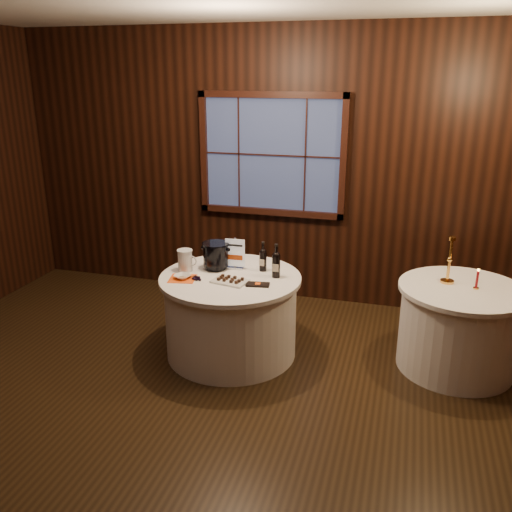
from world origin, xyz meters
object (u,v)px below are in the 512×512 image
(main_table, at_px, (231,315))
(glass_pitcher, at_px, (185,260))
(chocolate_plate, at_px, (230,280))
(port_bottle_right, at_px, (276,263))
(port_bottle_left, at_px, (263,258))
(side_table, at_px, (458,328))
(brass_candlestick, at_px, (449,266))
(grape_bunch, at_px, (198,278))
(sign_stand, at_px, (235,258))
(red_candle, at_px, (477,281))
(ice_bucket, at_px, (216,255))
(cracker_bowl, at_px, (182,277))
(chocolate_box, at_px, (258,285))

(main_table, distance_m, glass_pitcher, 0.66)
(chocolate_plate, bearing_deg, port_bottle_right, 33.30)
(port_bottle_left, bearing_deg, port_bottle_right, -34.07)
(port_bottle_left, height_order, port_bottle_right, port_bottle_right)
(side_table, height_order, brass_candlestick, brass_candlestick)
(side_table, xyz_separation_m, grape_bunch, (-2.25, -0.45, 0.40))
(glass_pitcher, bearing_deg, grape_bunch, -40.24)
(sign_stand, distance_m, red_candle, 2.12)
(ice_bucket, xyz_separation_m, chocolate_plate, (0.23, -0.28, -0.12))
(chocolate_plate, xyz_separation_m, brass_candlestick, (1.83, 0.52, 0.13))
(chocolate_plate, bearing_deg, glass_pitcher, 162.11)
(port_bottle_right, distance_m, glass_pitcher, 0.84)
(main_table, xyz_separation_m, sign_stand, (-0.02, 0.20, 0.48))
(port_bottle_right, xyz_separation_m, ice_bucket, (-0.59, 0.05, -0.00))
(side_table, distance_m, sign_stand, 2.08)
(chocolate_plate, distance_m, grape_bunch, 0.30)
(side_table, bearing_deg, red_candle, -2.72)
(chocolate_plate, relative_size, glass_pitcher, 1.64)
(port_bottle_left, xyz_separation_m, glass_pitcher, (-0.69, -0.20, -0.02))
(port_bottle_right, xyz_separation_m, cracker_bowl, (-0.79, -0.27, -0.11))
(ice_bucket, distance_m, chocolate_box, 0.58)
(cracker_bowl, bearing_deg, side_table, 11.27)
(chocolate_plate, xyz_separation_m, red_candle, (2.06, 0.43, 0.05))
(port_bottle_right, height_order, ice_bucket, port_bottle_right)
(sign_stand, height_order, cracker_bowl, sign_stand)
(grape_bunch, bearing_deg, main_table, 31.30)
(ice_bucket, relative_size, chocolate_box, 1.27)
(side_table, xyz_separation_m, chocolate_box, (-1.70, -0.44, 0.39))
(chocolate_plate, xyz_separation_m, chocolate_box, (0.25, -0.01, -0.01))
(side_table, height_order, sign_stand, sign_stand)
(sign_stand, relative_size, port_bottle_right, 0.97)
(ice_bucket, bearing_deg, glass_pitcher, -153.41)
(side_table, relative_size, cracker_bowl, 7.78)
(sign_stand, xyz_separation_m, port_bottle_right, (0.42, -0.11, 0.03))
(grape_bunch, bearing_deg, sign_stand, 56.73)
(main_table, bearing_deg, glass_pitcher, 177.45)
(sign_stand, xyz_separation_m, cracker_bowl, (-0.37, -0.38, -0.08))
(glass_pitcher, bearing_deg, red_candle, 8.77)
(chocolate_plate, xyz_separation_m, grape_bunch, (-0.30, -0.02, 0.00))
(side_table, xyz_separation_m, ice_bucket, (-2.19, -0.15, 0.52))
(sign_stand, xyz_separation_m, brass_candlestick, (1.89, 0.18, 0.05))
(port_bottle_right, height_order, glass_pitcher, port_bottle_right)
(chocolate_plate, height_order, red_candle, red_candle)
(port_bottle_left, bearing_deg, sign_stand, -171.76)
(port_bottle_left, relative_size, glass_pitcher, 1.37)
(side_table, relative_size, port_bottle_right, 3.49)
(port_bottle_left, relative_size, chocolate_box, 1.40)
(sign_stand, bearing_deg, brass_candlestick, 2.89)
(glass_pitcher, xyz_separation_m, brass_candlestick, (2.31, 0.36, 0.05))
(side_table, bearing_deg, ice_bucket, -175.98)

